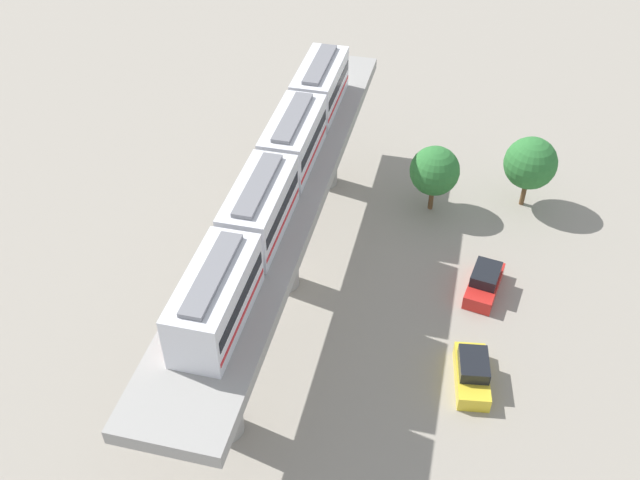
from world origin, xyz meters
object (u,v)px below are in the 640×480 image
(tree_mid_lot, at_px, (530,163))
(train, at_px, (278,172))
(parked_car_red, at_px, (484,282))
(parked_car_yellow, at_px, (472,373))
(tree_near_viaduct, at_px, (435,171))

(tree_mid_lot, bearing_deg, train, -139.33)
(parked_car_red, bearing_deg, train, -158.04)
(parked_car_yellow, bearing_deg, tree_mid_lot, 73.74)
(tree_mid_lot, bearing_deg, parked_car_red, -102.35)
(parked_car_yellow, height_order, tree_mid_lot, tree_mid_lot)
(parked_car_red, height_order, tree_mid_lot, tree_mid_lot)
(tree_near_viaduct, bearing_deg, train, -127.88)
(parked_car_red, distance_m, tree_mid_lot, 10.73)
(parked_car_yellow, relative_size, parked_car_red, 1.00)
(parked_car_yellow, distance_m, parked_car_red, 7.65)
(parked_car_red, distance_m, tree_near_viaduct, 9.47)
(train, relative_size, parked_car_red, 6.18)
(train, height_order, tree_mid_lot, train)
(train, distance_m, tree_near_viaduct, 14.88)
(train, relative_size, tree_mid_lot, 4.90)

